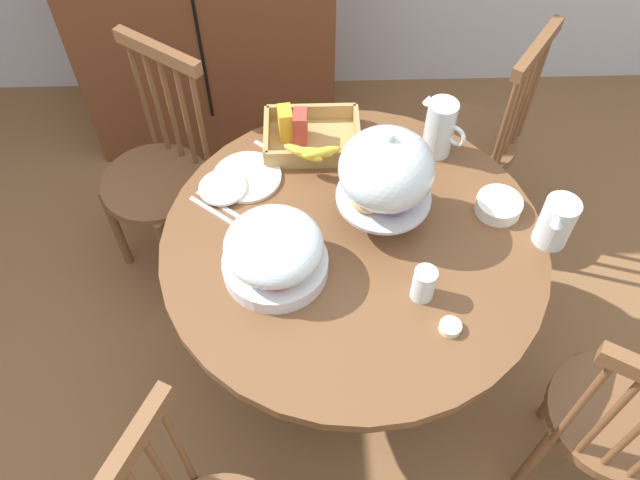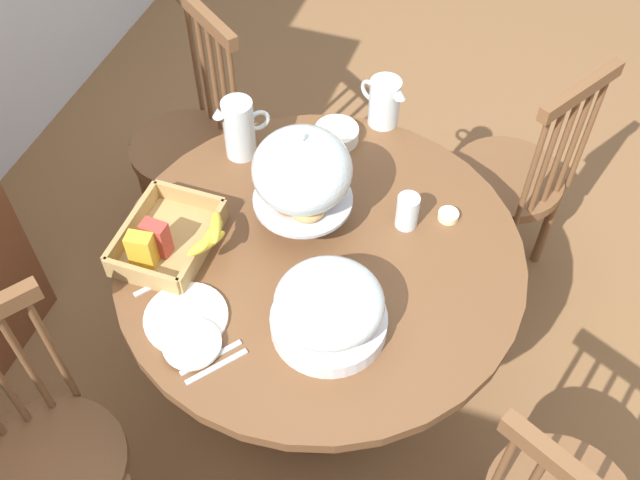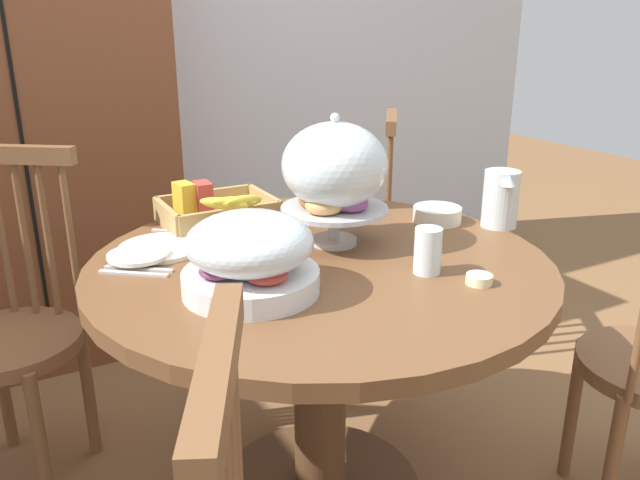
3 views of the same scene
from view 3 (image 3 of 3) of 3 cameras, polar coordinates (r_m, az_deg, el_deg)
wall_back at (r=3.05m, az=-18.32°, el=18.17°), size 4.80×0.06×2.60m
wooden_armoire at (r=2.68m, az=-25.69°, el=10.43°), size 1.18×0.60×1.96m
dining_table at (r=1.69m, az=0.00°, el=-8.80°), size 1.15×1.15×0.74m
windsor_chair_by_cabinet at (r=2.51m, az=2.85°, el=-0.73°), size 0.46×0.46×0.97m
windsor_chair_facing_door at (r=2.02m, az=-25.59°, el=-7.88°), size 0.46×0.46×0.97m
pastry_stand_with_dome at (r=1.65m, az=1.30°, el=6.11°), size 0.28×0.28×0.34m
fruit_platter_covered at (r=1.39m, az=-6.22°, el=-1.37°), size 0.30×0.30×0.18m
orange_juice_pitcher at (r=2.01m, az=2.32°, el=5.44°), size 0.14×0.15×0.20m
milk_pitcher at (r=1.90m, az=15.68°, el=3.35°), size 0.11×0.17×0.16m
cereal_basket at (r=1.88m, az=-9.33°, el=2.64°), size 0.32×0.30×0.12m
china_plate_large at (r=1.71m, az=-13.86°, el=-0.67°), size 0.22×0.22×0.01m
china_plate_small at (r=1.64m, az=-15.82°, el=-1.28°), size 0.15×0.15×0.01m
cereal_bowl at (r=1.91m, az=10.34°, el=2.23°), size 0.14×0.14×0.04m
drinking_glass at (r=1.51m, az=9.53°, el=-0.95°), size 0.06×0.06×0.11m
butter_dish at (r=1.49m, az=13.93°, el=-3.39°), size 0.06×0.06×0.02m
table_knife at (r=1.59m, az=-15.76°, el=-2.47°), size 0.14×0.12×0.01m
dinner_fork at (r=1.56m, az=-16.21°, el=-2.87°), size 0.14×0.12×0.01m
soup_spoon at (r=1.83m, az=-12.20°, el=0.72°), size 0.14×0.12×0.01m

